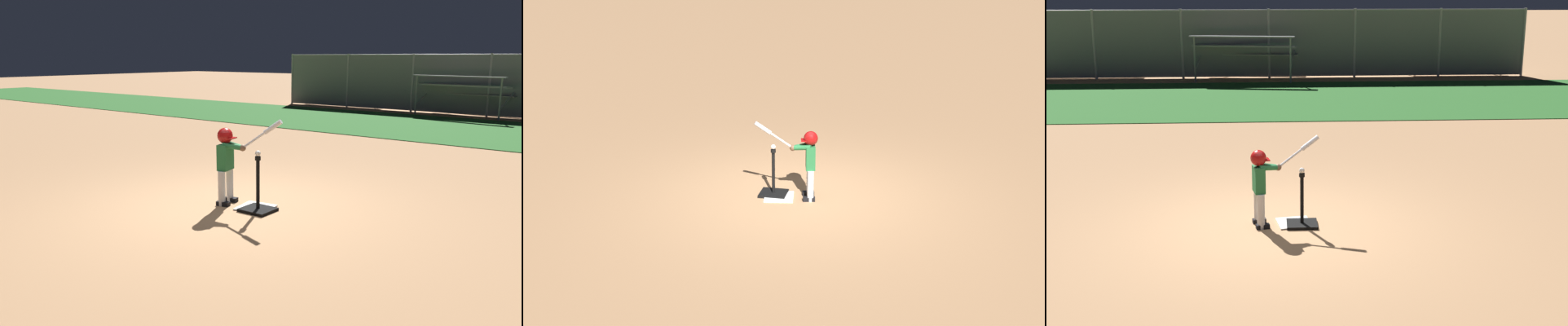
# 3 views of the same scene
# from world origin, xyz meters

# --- Properties ---
(ground_plane) EXTENTS (90.00, 90.00, 0.00)m
(ground_plane) POSITION_xyz_m (0.00, 0.00, 0.00)
(ground_plane) COLOR #AD7F56
(grass_outfield_strip) EXTENTS (56.00, 5.51, 0.02)m
(grass_outfield_strip) POSITION_xyz_m (0.00, 9.36, 0.01)
(grass_outfield_strip) COLOR #286026
(grass_outfield_strip) RESTS_ON ground_plane
(backstop_fence) EXTENTS (15.82, 0.08, 2.08)m
(backstop_fence) POSITION_xyz_m (-0.00, 13.07, 1.09)
(backstop_fence) COLOR #9E9EA3
(backstop_fence) RESTS_ON ground_plane
(home_plate) EXTENTS (0.50, 0.50, 0.02)m
(home_plate) POSITION_xyz_m (0.30, 0.11, 0.01)
(home_plate) COLOR white
(home_plate) RESTS_ON ground_plane
(batting_tee) EXTENTS (0.41, 0.37, 0.74)m
(batting_tee) POSITION_xyz_m (0.40, 0.03, 0.11)
(batting_tee) COLOR black
(batting_tee) RESTS_ON ground_plane
(batter_child) EXTENTS (0.93, 0.38, 1.21)m
(batter_child) POSITION_xyz_m (-0.13, 0.05, 0.67)
(batter_child) COLOR silver
(batter_child) RESTS_ON ground_plane
(baseball) EXTENTS (0.07, 0.07, 0.07)m
(baseball) POSITION_xyz_m (0.40, 0.03, 0.77)
(baseball) COLOR white
(baseball) RESTS_ON batting_tee
(bleachers_right_center) EXTENTS (3.45, 1.66, 0.95)m
(bleachers_right_center) POSITION_xyz_m (-5.83, 14.25, 0.46)
(bleachers_right_center) COLOR gray
(bleachers_right_center) RESTS_ON ground_plane
(bleachers_far_left) EXTENTS (3.40, 2.97, 1.39)m
(bleachers_far_left) POSITION_xyz_m (-0.63, 13.29, 0.68)
(bleachers_far_left) COLOR gray
(bleachers_far_left) RESTS_ON ground_plane
(bleachers_left_center) EXTENTS (2.99, 1.94, 0.90)m
(bleachers_left_center) POSITION_xyz_m (5.75, 14.15, 0.44)
(bleachers_left_center) COLOR gray
(bleachers_left_center) RESTS_ON ground_plane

